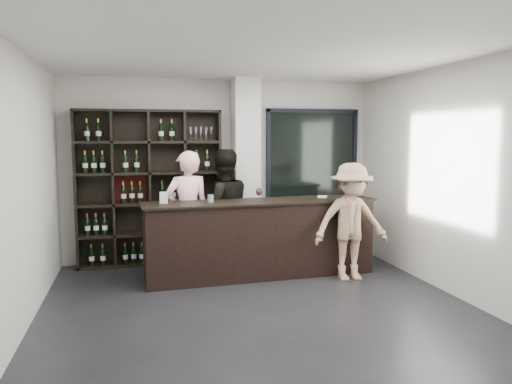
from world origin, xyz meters
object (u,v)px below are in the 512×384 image
object	(u,v)px
wine_shelf	(150,188)
taster_pink	(188,213)
tasting_counter	(261,238)
customer	(351,222)
taster_black	(223,210)

from	to	relation	value
wine_shelf	taster_pink	bearing A→B (deg)	-54.88
tasting_counter	customer	size ratio (longest dim) A/B	2.04
taster_pink	taster_black	world-z (taller)	taster_black
taster_black	taster_pink	bearing A→B (deg)	9.44
taster_black	customer	xyz separation A→B (m)	(1.63, -0.95, -0.09)
tasting_counter	taster_pink	bearing A→B (deg)	157.61
wine_shelf	tasting_counter	xyz separation A→B (m)	(1.50, -1.07, -0.65)
customer	taster_black	bearing A→B (deg)	151.79
wine_shelf	customer	size ratio (longest dim) A/B	1.47
tasting_counter	taster_pink	size ratio (longest dim) A/B	1.85
wine_shelf	customer	bearing A→B (deg)	-29.47
tasting_counter	taster_black	size ratio (longest dim) A/B	1.84
wine_shelf	taster_pink	distance (m)	0.93
wine_shelf	taster_black	world-z (taller)	wine_shelf
wine_shelf	taster_pink	world-z (taller)	wine_shelf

